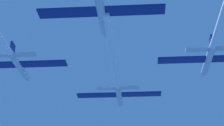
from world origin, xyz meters
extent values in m
cylinder|color=silver|center=(0.83, -0.74, -0.57)|extent=(1.42, 12.93, 1.42)
cone|color=silver|center=(0.83, 7.14, -0.57)|extent=(1.39, 2.84, 1.39)
ellipsoid|color=black|center=(0.83, 2.10, 0.04)|extent=(1.00, 2.59, 0.71)
cube|color=navy|center=(-4.79, -1.39, -0.57)|extent=(9.82, 2.84, 0.31)
cube|color=navy|center=(6.45, -1.39, -0.57)|extent=(9.82, 2.84, 0.31)
cube|color=navy|center=(0.83, -5.91, 1.18)|extent=(0.37, 2.33, 2.07)
cube|color=silver|center=(-2.09, -6.17, -0.57)|extent=(4.42, 1.71, 0.31)
cube|color=silver|center=(3.75, -6.17, -0.57)|extent=(4.42, 1.71, 0.31)
cylinder|color=white|center=(0.83, -24.01, -0.57)|extent=(1.28, 33.62, 1.28)
cylinder|color=silver|center=(-19.83, -19.31, 0.13)|extent=(1.42, 12.93, 1.42)
cone|color=silver|center=(-19.83, -11.42, 0.13)|extent=(1.39, 2.84, 1.39)
ellipsoid|color=black|center=(-19.83, -16.46, 0.74)|extent=(1.00, 2.59, 0.71)
cube|color=navy|center=(-14.21, -19.95, 0.13)|extent=(9.82, 2.84, 0.31)
cube|color=navy|center=(-19.83, -24.48, 1.88)|extent=(0.37, 2.33, 2.07)
cube|color=silver|center=(-16.91, -24.73, 0.13)|extent=(4.42, 1.71, 0.31)
cylinder|color=silver|center=(20.55, -19.62, -0.08)|extent=(1.42, 12.93, 1.42)
cone|color=silver|center=(20.55, -11.74, -0.08)|extent=(1.39, 2.84, 1.39)
ellipsoid|color=black|center=(20.55, -16.78, 0.52)|extent=(1.00, 2.59, 0.71)
cube|color=navy|center=(14.93, -20.27, -0.08)|extent=(9.82, 2.84, 0.31)
cube|color=navy|center=(20.55, -24.79, 1.66)|extent=(0.37, 2.33, 2.07)
cube|color=silver|center=(17.63, -25.05, -0.08)|extent=(4.42, 1.71, 0.31)
cylinder|color=silver|center=(0.14, -40.44, -0.34)|extent=(1.42, 12.93, 1.42)
cone|color=silver|center=(0.14, -32.56, -0.34)|extent=(1.39, 2.84, 1.39)
ellipsoid|color=black|center=(0.14, -37.60, 0.26)|extent=(1.00, 2.59, 0.71)
cube|color=navy|center=(-5.49, -41.09, -0.34)|extent=(9.82, 2.84, 0.31)
cube|color=navy|center=(5.76, -41.09, -0.34)|extent=(9.82, 2.84, 0.31)
camera|label=1|loc=(6.23, -100.22, -36.55)|focal=67.16mm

